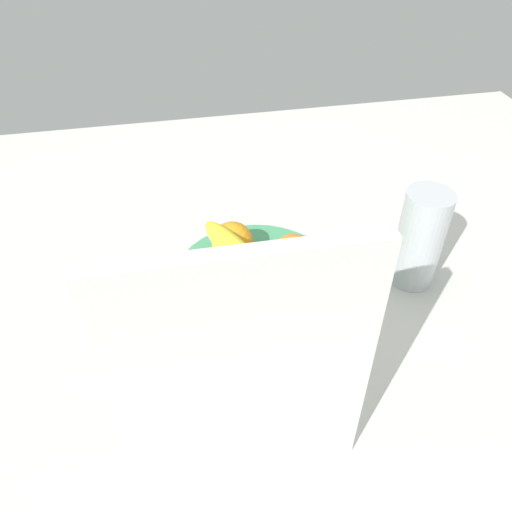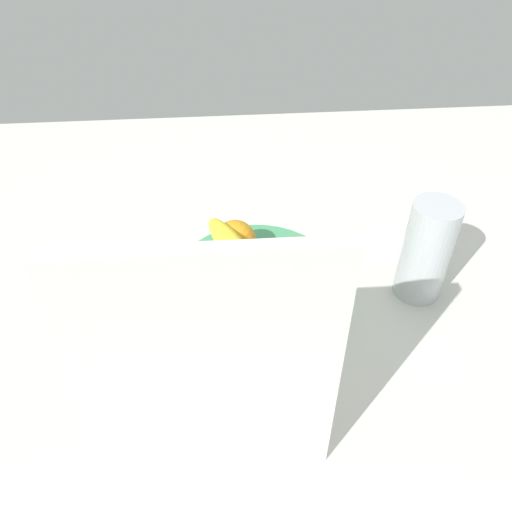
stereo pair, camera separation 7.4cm
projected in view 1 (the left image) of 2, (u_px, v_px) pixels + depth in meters
ground_plane at (265, 290)px, 92.03cm from camera, size 180.00×140.00×3.00cm
fruit_bowl at (256, 283)px, 87.85cm from camera, size 27.89×27.89×4.58cm
orange_front_left at (293, 255)px, 84.51cm from camera, size 7.21×7.21×7.21cm
orange_front_right at (232, 242)px, 87.16cm from camera, size 7.21×7.21×7.21cm
orange_center at (241, 276)px, 80.59cm from camera, size 7.21×7.21×7.21cm
banana_bunch at (236, 259)px, 82.84cm from camera, size 10.48×18.63×8.40cm
cutting_board at (244, 380)px, 53.77cm from camera, size 28.02×2.14×36.00cm
thermos_tumbler at (420, 239)px, 86.35cm from camera, size 7.91×7.91×18.26cm
jar_lid at (378, 234)px, 101.23cm from camera, size 7.45×7.45×1.30cm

